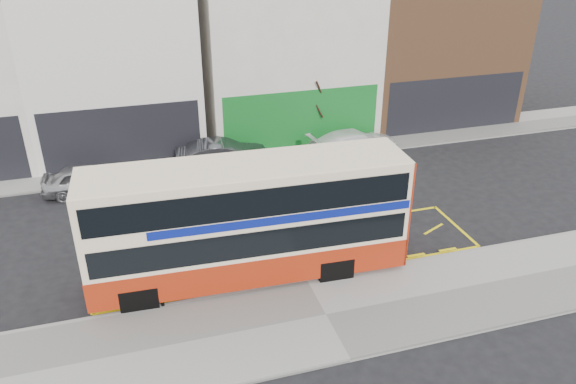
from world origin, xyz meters
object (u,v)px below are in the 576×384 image
object	(u,v)px
car_white	(354,144)
street_tree_right	(315,86)
bus_stop_post	(159,256)
car_grey	(223,156)
car_silver	(89,180)
double_decker_bus	(249,220)

from	to	relation	value
car_white	street_tree_right	distance (m)	3.66
bus_stop_post	car_grey	world-z (taller)	bus_stop_post
bus_stop_post	car_silver	size ratio (longest dim) A/B	0.77
double_decker_bus	car_silver	distance (m)	9.97
car_white	street_tree_right	size ratio (longest dim) A/B	1.04
street_tree_right	car_white	bearing A→B (deg)	-59.11
double_decker_bus	car_white	xyz separation A→B (m)	(7.47, 8.70, -1.52)
car_grey	car_silver	bearing A→B (deg)	101.14
bus_stop_post	car_white	size ratio (longest dim) A/B	0.63
bus_stop_post	car_white	xyz separation A→B (m)	(10.52, 9.69, -1.29)
car_white	car_silver	bearing A→B (deg)	84.36
car_grey	bus_stop_post	bearing A→B (deg)	163.06
car_silver	car_grey	world-z (taller)	car_grey
bus_stop_post	car_grey	distance (m)	10.75
bus_stop_post	car_white	world-z (taller)	bus_stop_post
double_decker_bus	car_grey	world-z (taller)	double_decker_bus
car_silver	car_white	xyz separation A→B (m)	(12.91, 0.50, 0.03)
bus_stop_post	street_tree_right	size ratio (longest dim) A/B	0.66
double_decker_bus	car_white	bearing A→B (deg)	51.67
double_decker_bus	street_tree_right	xyz separation A→B (m)	(6.09, 11.01, 0.97)
double_decker_bus	car_grey	size ratio (longest dim) A/B	2.35
street_tree_right	car_silver	bearing A→B (deg)	-166.33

